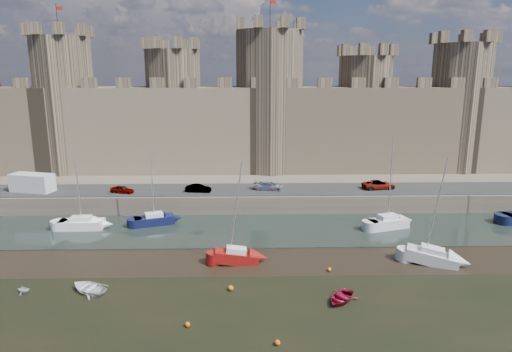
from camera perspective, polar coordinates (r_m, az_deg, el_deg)
The scene contains 22 objects.
ground at distance 34.85m, azimuth 2.27°, elevation -20.23°, with size 160.00×160.00×0.00m, color black.
water_channel at distance 56.44m, azimuth 0.79°, elevation -6.73°, with size 160.00×12.00×0.08m, color black.
quay at distance 90.88m, azimuth -0.01°, elevation 1.67°, with size 160.00×60.00×2.50m, color #4C443A.
road at distance 65.25m, azimuth 0.49°, elevation -1.69°, with size 160.00×7.00×0.10m, color black.
castle at distance 77.46m, azimuth -0.29°, elevation 7.50°, with size 108.50×11.00×29.00m.
car_0 at distance 65.86m, azimuth -16.39°, elevation -1.64°, with size 1.31×3.26×1.11m, color gray.
car_1 at distance 64.17m, azimuth -7.23°, elevation -1.55°, with size 1.24×3.55×1.17m, color gray.
car_2 at distance 64.88m, azimuth 1.67°, elevation -1.26°, with size 1.74×4.28×1.24m, color gray.
car_3 at distance 67.71m, azimuth 15.10°, elevation -1.07°, with size 2.18×4.72×1.31m, color gray.
van at distance 71.08m, azimuth -26.18°, elevation -0.79°, with size 5.93×2.37×2.59m, color silver.
sailboat_0 at distance 60.41m, azimuth -21.00°, elevation -5.54°, with size 5.40×2.17×10.04m.
sailboat_1 at distance 59.38m, azimuth -12.61°, elevation -5.29°, with size 5.24×3.41×9.79m.
sailboat_2 at distance 58.96m, azimuth 16.14°, elevation -5.55°, with size 5.47×3.51×11.01m.
sailboat_4 at distance 47.04m, azimuth -2.47°, elevation -9.94°, with size 4.55×1.90×10.52m.
sailboat_5 at distance 50.16m, azimuth 21.14°, elevation -9.33°, with size 5.47×3.72×11.00m.
dinghy_3 at distance 46.09m, azimuth -27.09°, elevation -12.54°, with size 1.08×0.66×1.25m, color silver.
dinghy_4 at distance 40.61m, azimuth 10.55°, elevation -14.73°, with size 2.36×0.69×3.31m, color maroon.
dinghy_6 at distance 44.00m, azimuth -20.15°, elevation -13.05°, with size 2.44×0.71×3.42m, color silver.
buoy_0 at distance 36.95m, azimuth -8.56°, elevation -17.88°, with size 0.42×0.42×0.42m, color #BD5308.
buoy_1 at distance 41.80m, azimuth -3.18°, elevation -13.81°, with size 0.49×0.49×0.49m, color #BF6C08.
buoy_3 at distance 45.94m, azimuth 9.15°, elevation -11.46°, with size 0.40×0.40×0.40m, color orange.
buoy_4 at distance 34.60m, azimuth 2.70°, elevation -20.09°, with size 0.41×0.41×0.41m, color #DF5609.
Camera 1 is at (-1.93, -29.09, 19.08)m, focal length 32.00 mm.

